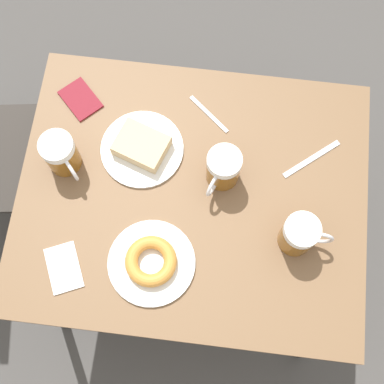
{
  "coord_description": "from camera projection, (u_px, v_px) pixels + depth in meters",
  "views": [
    {
      "loc": [
        -0.47,
        -0.06,
        2.19
      ],
      "look_at": [
        0.0,
        0.0,
        0.74
      ],
      "focal_mm": 50.0,
      "sensor_mm": 36.0,
      "label": 1
    }
  ],
  "objects": [
    {
      "name": "knife",
      "position": [
        311.0,
        159.0,
        1.58
      ],
      "size": [
        0.14,
        0.17,
        0.0
      ],
      "rotation": [
        0.0,
        0.0,
        0.69
      ],
      "color": "silver",
      "rests_on": "table"
    },
    {
      "name": "plate_with_cake",
      "position": [
        142.0,
        147.0,
        1.57
      ],
      "size": [
        0.25,
        0.25,
        0.05
      ],
      "color": "white",
      "rests_on": "table"
    },
    {
      "name": "beer_mug_center",
      "position": [
        61.0,
        154.0,
        1.52
      ],
      "size": [
        0.12,
        0.12,
        0.13
      ],
      "color": "#8C5619",
      "rests_on": "table"
    },
    {
      "name": "beer_mug_right",
      "position": [
        223.0,
        169.0,
        1.5
      ],
      "size": [
        0.14,
        0.1,
        0.13
      ],
      "color": "#8C5619",
      "rests_on": "table"
    },
    {
      "name": "passport_near_edge",
      "position": [
        80.0,
        99.0,
        1.64
      ],
      "size": [
        0.15,
        0.15,
        0.01
      ],
      "rotation": [
        0.0,
        0.0,
        2.35
      ],
      "color": "maroon",
      "rests_on": "table"
    },
    {
      "name": "beer_mug_left",
      "position": [
        300.0,
        235.0,
        1.44
      ],
      "size": [
        0.1,
        0.14,
        0.13
      ],
      "color": "#8C5619",
      "rests_on": "table"
    },
    {
      "name": "plate_with_donut",
      "position": [
        151.0,
        262.0,
        1.47
      ],
      "size": [
        0.24,
        0.24,
        0.05
      ],
      "color": "white",
      "rests_on": "table"
    },
    {
      "name": "fork",
      "position": [
        209.0,
        114.0,
        1.63
      ],
      "size": [
        0.11,
        0.13,
        0.0
      ],
      "rotation": [
        0.0,
        0.0,
        2.44
      ],
      "color": "silver",
      "rests_on": "table"
    },
    {
      "name": "napkin_folded",
      "position": [
        64.0,
        268.0,
        1.48
      ],
      "size": [
        0.16,
        0.13,
        0.0
      ],
      "rotation": [
        0.0,
        0.0,
        0.42
      ],
      "color": "white",
      "rests_on": "table"
    },
    {
      "name": "table",
      "position": [
        192.0,
        200.0,
        1.61
      ],
      "size": [
        0.83,
        1.01,
        0.72
      ],
      "color": "brown",
      "rests_on": "ground_plane"
    },
    {
      "name": "ground_plane",
      "position": [
        192.0,
        246.0,
        2.23
      ],
      "size": [
        8.0,
        8.0,
        0.0
      ],
      "primitive_type": "plane",
      "color": "#474442"
    }
  ]
}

